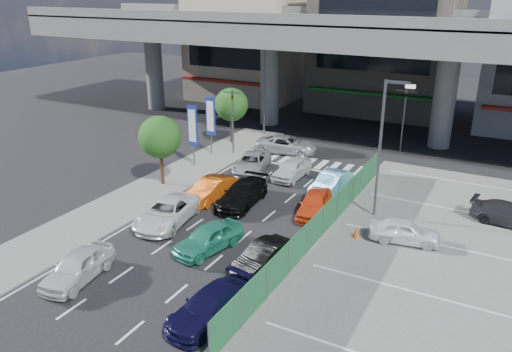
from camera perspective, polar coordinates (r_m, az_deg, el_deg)
The scene contains 30 objects.
ground at distance 27.81m, azimuth -4.27°, elevation -6.27°, with size 120.00×120.00×0.00m, color black.
parking_lot at distance 26.14m, azimuth 19.42°, elevation -9.31°, with size 12.00×28.00×0.06m, color #5B5B58.
sidewalk_left at distance 34.52m, azimuth -10.57°, elevation -0.92°, with size 4.00×30.00×0.12m, color #5B5B58.
fence_run at distance 26.05m, azimuth 6.83°, elevation -6.11°, with size 0.16×22.00×1.80m, color #216136, non-canonical shape.
expressway at distance 45.02m, azimuth 11.11°, elevation 15.51°, with size 64.00×14.00×10.75m.
building_west at distance 60.74m, azimuth -0.99°, elevation 15.00°, with size 12.00×10.90×13.00m.
building_center at distance 55.65m, azimuth 14.59°, elevation 14.86°, with size 14.00×10.90×15.00m.
traffic_light_left at distance 39.21m, azimuth -2.71°, elevation 7.97°, with size 1.60×1.24×5.20m.
traffic_light_right at distance 41.49m, azimuth 16.66°, elevation 7.84°, with size 1.60×1.24×5.20m.
street_lamp_right at distance 28.61m, azimuth 14.41°, elevation 4.20°, with size 1.65×0.22×8.00m.
street_lamp_left at distance 44.25m, azimuth 1.18°, elevation 10.57°, with size 1.65×0.22×8.00m.
signboard_near at distance 36.71m, azimuth -7.26°, elevation 5.53°, with size 0.80×0.14×4.70m.
signboard_far at distance 39.32m, azimuth -5.21°, elevation 6.64°, with size 0.80×0.14×4.70m.
tree_near at distance 33.46m, azimuth -10.94°, elevation 4.38°, with size 2.80×2.80×4.80m.
tree_far at distance 42.23m, azimuth -2.83°, elevation 8.13°, with size 2.80×2.80×4.80m.
van_white_back_left at distance 24.50m, azimuth -19.68°, elevation -9.70°, with size 1.63×4.05×1.38m, color silver.
minivan_navy_back at distance 20.77m, azimuth -5.24°, elevation -14.57°, with size 1.77×4.36×1.26m, color black.
sedan_white_mid_left at distance 28.71m, azimuth -10.11°, elevation -4.11°, with size 2.29×4.97×1.38m, color white.
taxi_teal_mid at distance 25.64m, azimuth -5.45°, elevation -7.05°, with size 1.63×4.05×1.38m, color #2A9373.
hatch_black_mid_right at distance 23.97m, azimuth 0.86°, elevation -9.22°, with size 1.34×3.83×1.26m, color black.
taxi_orange_left at distance 31.50m, azimuth -5.19°, elevation -1.56°, with size 1.46×4.19×1.38m, color #DD540F.
sedan_black_mid at distance 30.71m, azimuth -1.61°, elevation -2.08°, with size 1.93×4.76×1.38m, color black.
taxi_orange_right at distance 29.56m, azimuth 6.72°, elevation -3.17°, with size 1.63×4.05×1.38m, color #E34417.
wagon_silver_front_left at distance 36.36m, azimuth -0.50°, elevation 1.52°, with size 2.06×4.47×1.24m, color #9EA0A5.
sedan_white_front_mid at distance 35.12m, azimuth 4.14°, elevation 0.87°, with size 1.63×4.05×1.38m, color silver.
kei_truck_front_right at distance 32.84m, azimuth 8.54°, elevation -0.78°, with size 1.44×4.12×1.36m, color #6AB8ED.
crossing_wagon_silver at distance 40.49m, azimuth 3.51°, elevation 3.59°, with size 2.25×4.89×1.36m, color #ADAEB5.
parked_sedan_white at distance 27.32m, azimuth 16.63°, elevation -6.07°, with size 1.46×3.64×1.24m, color white.
parked_sedan_dgrey at distance 31.47m, azimuth 27.09°, elevation -3.94°, with size 1.73×4.25×1.23m, color #29292D.
traffic_cone at distance 27.31m, azimuth 11.39°, elevation -6.26°, with size 0.34×0.34×0.66m, color #D94B0C.
Camera 1 is at (13.50, -20.77, 12.62)m, focal length 35.00 mm.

